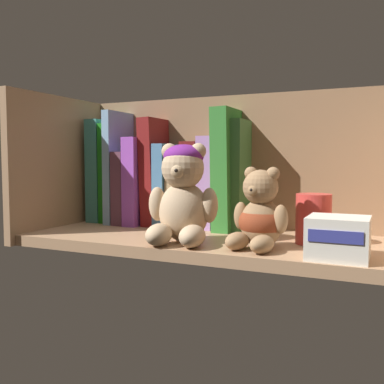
% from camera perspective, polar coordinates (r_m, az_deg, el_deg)
% --- Properties ---
extents(shelf_board, '(0.68, 0.27, 0.02)m').
position_cam_1_polar(shelf_board, '(0.81, 2.39, -6.52)').
color(shelf_board, '#A87F5B').
rests_on(shelf_board, ground).
extents(shelf_back_panel, '(0.70, 0.01, 0.29)m').
position_cam_1_polar(shelf_back_panel, '(0.93, 5.71, 3.35)').
color(shelf_back_panel, '#866345').
rests_on(shelf_back_panel, ground).
extents(shelf_side_panel_left, '(0.02, 0.29, 0.29)m').
position_cam_1_polar(shelf_side_panel_left, '(0.98, -16.77, 3.23)').
color(shelf_side_panel_left, '#A87F5B').
rests_on(shelf_side_panel_left, ground).
extents(book_0, '(0.03, 0.10, 0.23)m').
position_cam_1_polar(book_0, '(1.04, -11.28, 2.71)').
color(book_0, '#377E75').
rests_on(book_0, shelf_board).
extents(book_1, '(0.02, 0.11, 0.22)m').
position_cam_1_polar(book_1, '(1.02, -9.91, 2.42)').
color(book_1, '#177215').
rests_on(book_1, shelf_board).
extents(book_2, '(0.02, 0.14, 0.25)m').
position_cam_1_polar(book_2, '(1.01, -8.86, 3.15)').
color(book_2, '#77A1C8').
rests_on(book_2, shelf_board).
extents(book_3, '(0.03, 0.14, 0.16)m').
position_cam_1_polar(book_3, '(1.00, -7.64, 0.60)').
color(book_3, '#5B3447').
rests_on(book_3, shelf_board).
extents(book_4, '(0.03, 0.15, 0.19)m').
position_cam_1_polar(book_4, '(0.98, -6.09, 1.45)').
color(book_4, purple).
rests_on(book_4, shelf_board).
extents(book_5, '(0.04, 0.12, 0.23)m').
position_cam_1_polar(book_5, '(0.96, -4.42, 2.61)').
color(book_5, maroon).
rests_on(book_5, shelf_board).
extents(book_6, '(0.02, 0.12, 0.17)m').
position_cam_1_polar(book_6, '(0.95, -2.85, 0.95)').
color(book_6, teal).
rests_on(book_6, shelf_board).
extents(book_7, '(0.03, 0.11, 0.17)m').
position_cam_1_polar(book_7, '(0.94, -1.33, 0.79)').
color(book_7, tan).
rests_on(book_7, shelf_board).
extents(book_8, '(0.03, 0.09, 0.18)m').
position_cam_1_polar(book_8, '(0.93, 0.50, 0.98)').
color(book_8, maroon).
rests_on(book_8, shelf_board).
extents(book_9, '(0.03, 0.10, 0.19)m').
position_cam_1_polar(book_9, '(0.91, 2.56, 1.25)').
color(book_9, '#A979C0').
rests_on(book_9, shelf_board).
extents(book_10, '(0.04, 0.13, 0.24)m').
position_cam_1_polar(book_10, '(0.90, 4.69, 2.90)').
color(book_10, '#307C2E').
rests_on(book_10, shelf_board).
extents(book_11, '(0.02, 0.10, 0.22)m').
position_cam_1_polar(book_11, '(0.89, 6.52, 2.18)').
color(book_11, '#3D753B').
rests_on(book_11, shelf_board).
extents(teddy_bear_larger, '(0.13, 0.13, 0.17)m').
position_cam_1_polar(teddy_bear_larger, '(0.75, -1.25, -0.45)').
color(teddy_bear_larger, tan).
rests_on(teddy_bear_larger, shelf_board).
extents(teddy_bear_smaller, '(0.10, 0.10, 0.13)m').
position_cam_1_polar(teddy_bear_smaller, '(0.71, 8.80, -3.16)').
color(teddy_bear_smaller, '#93704C').
rests_on(teddy_bear_smaller, shelf_board).
extents(pillar_candle, '(0.06, 0.06, 0.08)m').
position_cam_1_polar(pillar_candle, '(0.76, 15.49, -3.39)').
color(pillar_candle, '#C63833').
rests_on(pillar_candle, shelf_board).
extents(small_product_box, '(0.08, 0.08, 0.06)m').
position_cam_1_polar(small_product_box, '(0.66, 18.47, -5.65)').
color(small_product_box, silver).
rests_on(small_product_box, shelf_board).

